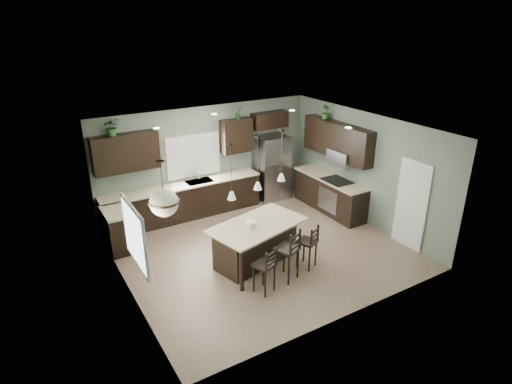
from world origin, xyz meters
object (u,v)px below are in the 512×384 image
object	(u,v)px
serving_dish	(251,224)
kitchen_island	(258,244)
refrigerator	(271,167)
bar_stool_left	(264,269)
bar_stool_right	(307,246)
bar_stool_center	(287,254)
plant_back_left	(112,127)

from	to	relation	value
serving_dish	kitchen_island	bearing A→B (deg)	13.77
refrigerator	kitchen_island	world-z (taller)	refrigerator
bar_stool_left	bar_stool_right	xyz separation A→B (m)	(1.23, 0.29, 0.00)
serving_dish	bar_stool_center	xyz separation A→B (m)	(0.37, -0.76, -0.43)
refrigerator	bar_stool_center	world-z (taller)	refrigerator
serving_dish	bar_stool_right	world-z (taller)	serving_dish
kitchen_island	bar_stool_left	xyz separation A→B (m)	(-0.43, -0.94, 0.02)
refrigerator	bar_stool_left	xyz separation A→B (m)	(-2.61, -3.80, -0.44)
bar_stool_right	plant_back_left	world-z (taller)	plant_back_left
bar_stool_center	serving_dish	bearing A→B (deg)	94.50
bar_stool_left	kitchen_island	bearing A→B (deg)	46.71
serving_dish	bar_stool_right	xyz separation A→B (m)	(1.00, -0.61, -0.51)
kitchen_island	bar_stool_center	world-z (taller)	bar_stool_center
plant_back_left	bar_stool_left	bearing A→B (deg)	-67.86
refrigerator	plant_back_left	bearing A→B (deg)	178.22
bar_stool_center	plant_back_left	world-z (taller)	plant_back_left
kitchen_island	bar_stool_left	distance (m)	1.04
refrigerator	kitchen_island	distance (m)	3.62
bar_stool_right	bar_stool_left	bearing A→B (deg)	168.76
serving_dish	bar_stool_left	world-z (taller)	serving_dish
refrigerator	bar_stool_right	xyz separation A→B (m)	(-1.38, -3.51, -0.44)
serving_dish	bar_stool_center	distance (m)	0.95
plant_back_left	bar_stool_center	bearing A→B (deg)	-59.80
bar_stool_left	plant_back_left	bearing A→B (deg)	93.26
bar_stool_center	plant_back_left	distance (m)	4.84
bar_stool_right	bar_stool_center	bearing A→B (deg)	169.25
plant_back_left	refrigerator	bearing A→B (deg)	-1.78
refrigerator	kitchen_island	size ratio (longest dim) A/B	0.93
serving_dish	bar_stool_left	size ratio (longest dim) A/B	0.25
bar_stool_center	plant_back_left	size ratio (longest dim) A/B	2.69
kitchen_island	serving_dish	distance (m)	0.57
refrigerator	serving_dish	xyz separation A→B (m)	(-2.37, -2.90, 0.07)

